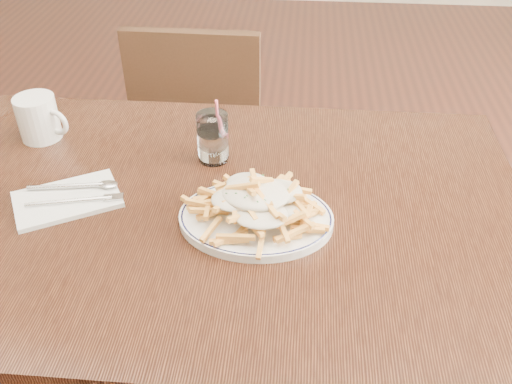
# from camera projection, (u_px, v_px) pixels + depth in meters

# --- Properties ---
(table) EXTENTS (1.20, 0.80, 0.75)m
(table) POSITION_uv_depth(u_px,v_px,m) (215.00, 235.00, 1.13)
(table) COLOR black
(table) RESTS_ON ground
(chair_far) EXTENTS (0.40, 0.40, 0.84)m
(chair_far) POSITION_uv_depth(u_px,v_px,m) (203.00, 130.00, 1.84)
(chair_far) COLOR black
(chair_far) RESTS_ON ground
(fries_plate) EXTENTS (0.31, 0.28, 0.02)m
(fries_plate) POSITION_uv_depth(u_px,v_px,m) (256.00, 218.00, 1.04)
(fries_plate) COLOR white
(fries_plate) RESTS_ON table
(loaded_fries) EXTENTS (0.27, 0.24, 0.07)m
(loaded_fries) POSITION_uv_depth(u_px,v_px,m) (256.00, 199.00, 1.01)
(loaded_fries) COLOR #ECA948
(loaded_fries) RESTS_ON fries_plate
(napkin) EXTENTS (0.23, 0.20, 0.01)m
(napkin) POSITION_uv_depth(u_px,v_px,m) (67.00, 199.00, 1.09)
(napkin) COLOR silver
(napkin) RESTS_ON table
(cutlery) EXTENTS (0.20, 0.11, 0.01)m
(cutlery) POSITION_uv_depth(u_px,v_px,m) (67.00, 194.00, 1.09)
(cutlery) COLOR silver
(cutlery) RESTS_ON napkin
(water_glass) EXTENTS (0.07, 0.07, 0.14)m
(water_glass) POSITION_uv_depth(u_px,v_px,m) (213.00, 140.00, 1.18)
(water_glass) COLOR white
(water_glass) RESTS_ON table
(coffee_mug) EXTENTS (0.12, 0.09, 0.10)m
(coffee_mug) POSITION_uv_depth(u_px,v_px,m) (39.00, 118.00, 1.25)
(coffee_mug) COLOR white
(coffee_mug) RESTS_ON table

